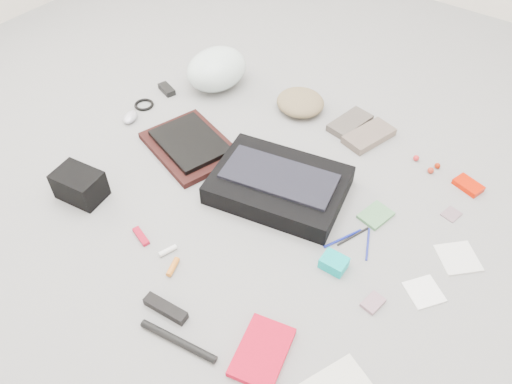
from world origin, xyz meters
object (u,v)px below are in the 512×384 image
Objects in this scene: laptop at (190,142)px; accordion_wallet at (334,263)px; bike_helmet at (217,69)px; camera_bag at (80,185)px; messenger_bag at (279,185)px; book_red at (262,352)px.

accordion_wallet is at bearing 5.44° from laptop.
laptop is at bearing -56.70° from bike_helmet.
camera_bag is 2.06× the size of accordion_wallet.
laptop is at bearing 169.02° from messenger_bag.
messenger_bag is 0.44m from laptop.
bike_helmet is 0.88m from camera_bag.
camera_bag is at bearing 159.86° from book_red.
laptop reaches higher than accordion_wallet.
messenger_bag is at bearing 18.48° from laptop.
messenger_bag is 5.80× the size of accordion_wallet.
accordion_wallet is (0.35, -0.17, -0.02)m from messenger_bag.
accordion_wallet is (1.00, -0.59, -0.07)m from bike_helmet.
laptop is 1.01× the size of bike_helmet.
bike_helmet is at bearing 132.94° from laptop.
bike_helmet is 1.48× the size of book_red.
camera_bag is at bearing -91.30° from laptop.
camera_bag is 0.84× the size of book_red.
book_red is at bearing -37.43° from bike_helmet.
camera_bag reaches higher than messenger_bag.
book_red is 0.40m from accordion_wallet.
book_red is (0.34, -0.57, -0.03)m from messenger_bag.
camera_bag is (0.06, -0.88, -0.04)m from bike_helmet.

